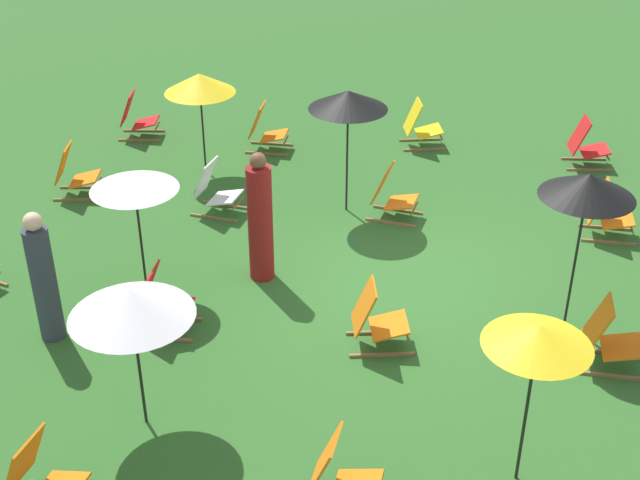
{
  "coord_description": "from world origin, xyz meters",
  "views": [
    {
      "loc": [
        -9.57,
        -0.43,
        6.06
      ],
      "look_at": [
        0.0,
        1.2,
        0.5
      ],
      "focal_mm": 47.9,
      "sensor_mm": 36.0,
      "label": 1
    }
  ],
  "objects_px": {
    "deckchair_7": "(266,130)",
    "deckchair_10": "(74,173)",
    "deckchair_0": "(586,145)",
    "deckchair_15": "(607,213)",
    "umbrella_4": "(131,303)",
    "umbrella_2": "(134,181)",
    "deckchair_9": "(137,117)",
    "person_1": "(44,280)",
    "deckchair_3": "(376,319)",
    "deckchair_11": "(215,190)",
    "umbrella_1": "(588,186)",
    "umbrella_0": "(538,336)",
    "person_0": "(260,221)",
    "deckchair_2": "(392,195)",
    "deckchair_1": "(160,303)",
    "umbrella_3": "(200,83)",
    "umbrella_5": "(348,100)",
    "deckchair_8": "(41,479)",
    "deckchair_6": "(421,126)",
    "deckchair_13": "(340,478)",
    "deckchair_14": "(609,338)"
  },
  "relations": [
    {
      "from": "deckchair_13",
      "to": "umbrella_5",
      "type": "xyz_separation_m",
      "value": [
        5.86,
        0.77,
        1.39
      ]
    },
    {
      "from": "deckchair_1",
      "to": "deckchair_11",
      "type": "bearing_deg",
      "value": 1.81
    },
    {
      "from": "deckchair_6",
      "to": "deckchair_13",
      "type": "bearing_deg",
      "value": 164.34
    },
    {
      "from": "umbrella_1",
      "to": "person_1",
      "type": "distance_m",
      "value": 6.26
    },
    {
      "from": "deckchair_0",
      "to": "deckchair_2",
      "type": "bearing_deg",
      "value": 120.97
    },
    {
      "from": "deckchair_14",
      "to": "deckchair_11",
      "type": "bearing_deg",
      "value": 63.04
    },
    {
      "from": "person_1",
      "to": "deckchair_10",
      "type": "bearing_deg",
      "value": -42.24
    },
    {
      "from": "umbrella_1",
      "to": "umbrella_3",
      "type": "bearing_deg",
      "value": 57.85
    },
    {
      "from": "deckchair_10",
      "to": "person_1",
      "type": "bearing_deg",
      "value": -171.24
    },
    {
      "from": "umbrella_0",
      "to": "deckchair_2",
      "type": "bearing_deg",
      "value": 18.48
    },
    {
      "from": "person_1",
      "to": "deckchair_11",
      "type": "bearing_deg",
      "value": -79.07
    },
    {
      "from": "deckchair_1",
      "to": "umbrella_0",
      "type": "relative_size",
      "value": 0.47
    },
    {
      "from": "umbrella_0",
      "to": "person_0",
      "type": "distance_m",
      "value": 4.58
    },
    {
      "from": "umbrella_1",
      "to": "umbrella_5",
      "type": "relative_size",
      "value": 1.06
    },
    {
      "from": "deckchair_0",
      "to": "deckchair_9",
      "type": "distance_m",
      "value": 7.84
    },
    {
      "from": "deckchair_7",
      "to": "deckchair_10",
      "type": "bearing_deg",
      "value": 130.28
    },
    {
      "from": "deckchair_11",
      "to": "umbrella_4",
      "type": "relative_size",
      "value": 0.51
    },
    {
      "from": "deckchair_9",
      "to": "deckchair_10",
      "type": "xyz_separation_m",
      "value": [
        -2.4,
        0.14,
        0.0
      ]
    },
    {
      "from": "deckchair_9",
      "to": "umbrella_2",
      "type": "relative_size",
      "value": 0.5
    },
    {
      "from": "deckchair_3",
      "to": "deckchair_15",
      "type": "xyz_separation_m",
      "value": [
        3.15,
        -2.95,
        0.0
      ]
    },
    {
      "from": "umbrella_0",
      "to": "deckchair_0",
      "type": "bearing_deg",
      "value": -10.08
    },
    {
      "from": "deckchair_2",
      "to": "umbrella_5",
      "type": "xyz_separation_m",
      "value": [
        0.12,
        0.69,
        1.39
      ]
    },
    {
      "from": "deckchair_7",
      "to": "deckchair_11",
      "type": "relative_size",
      "value": 1.0
    },
    {
      "from": "deckchair_3",
      "to": "umbrella_2",
      "type": "xyz_separation_m",
      "value": [
        0.69,
        3.06,
        1.19
      ]
    },
    {
      "from": "person_1",
      "to": "umbrella_5",
      "type": "bearing_deg",
      "value": -99.9
    },
    {
      "from": "deckchair_3",
      "to": "deckchair_13",
      "type": "xyz_separation_m",
      "value": [
        -2.53,
        0.05,
        0.0
      ]
    },
    {
      "from": "deckchair_11",
      "to": "umbrella_2",
      "type": "xyz_separation_m",
      "value": [
        -2.23,
        0.31,
        1.19
      ]
    },
    {
      "from": "deckchair_8",
      "to": "umbrella_0",
      "type": "height_order",
      "value": "umbrella_0"
    },
    {
      "from": "deckchair_11",
      "to": "person_0",
      "type": "relative_size",
      "value": 0.47
    },
    {
      "from": "umbrella_1",
      "to": "person_1",
      "type": "xyz_separation_m",
      "value": [
        -1.28,
        6.04,
        -1.08
      ]
    },
    {
      "from": "person_1",
      "to": "deckchair_3",
      "type": "bearing_deg",
      "value": -144.73
    },
    {
      "from": "umbrella_2",
      "to": "deckchair_3",
      "type": "bearing_deg",
      "value": -102.65
    },
    {
      "from": "deckchair_7",
      "to": "deckchair_9",
      "type": "height_order",
      "value": "same"
    },
    {
      "from": "deckchair_7",
      "to": "person_1",
      "type": "height_order",
      "value": "person_1"
    },
    {
      "from": "umbrella_1",
      "to": "umbrella_4",
      "type": "bearing_deg",
      "value": 119.68
    },
    {
      "from": "deckchair_7",
      "to": "deckchair_10",
      "type": "height_order",
      "value": "same"
    },
    {
      "from": "umbrella_2",
      "to": "deckchair_15",
      "type": "bearing_deg",
      "value": -67.69
    },
    {
      "from": "deckchair_0",
      "to": "umbrella_2",
      "type": "relative_size",
      "value": 0.5
    },
    {
      "from": "deckchair_15",
      "to": "umbrella_4",
      "type": "xyz_separation_m",
      "value": [
        -4.87,
        5.16,
        1.12
      ]
    },
    {
      "from": "umbrella_1",
      "to": "deckchair_9",
      "type": "bearing_deg",
      "value": 56.7
    },
    {
      "from": "deckchair_0",
      "to": "deckchair_7",
      "type": "distance_m",
      "value": 5.43
    },
    {
      "from": "deckchair_3",
      "to": "umbrella_2",
      "type": "bearing_deg",
      "value": 64.57
    },
    {
      "from": "deckchair_6",
      "to": "umbrella_3",
      "type": "distance_m",
      "value": 3.98
    },
    {
      "from": "deckchair_8",
      "to": "person_0",
      "type": "bearing_deg",
      "value": -6.19
    },
    {
      "from": "umbrella_2",
      "to": "umbrella_3",
      "type": "bearing_deg",
      "value": 4.12
    },
    {
      "from": "deckchair_15",
      "to": "person_0",
      "type": "relative_size",
      "value": 0.47
    },
    {
      "from": "deckchair_8",
      "to": "person_1",
      "type": "height_order",
      "value": "person_1"
    },
    {
      "from": "umbrella_0",
      "to": "deckchair_10",
      "type": "bearing_deg",
      "value": 53.02
    },
    {
      "from": "deckchair_9",
      "to": "deckchair_10",
      "type": "relative_size",
      "value": 1.0
    },
    {
      "from": "deckchair_8",
      "to": "umbrella_4",
      "type": "height_order",
      "value": "umbrella_4"
    }
  ]
}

